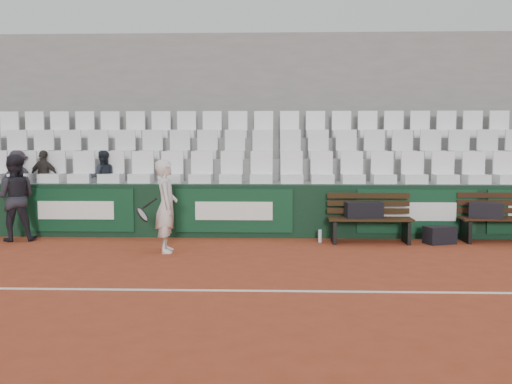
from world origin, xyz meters
The scene contains 22 objects.
ground centered at (0.00, 0.00, 0.00)m, with size 80.00×80.00×0.00m, color #9F3E24.
court_baseline centered at (0.00, 0.00, 0.00)m, with size 18.00×0.06×0.01m, color white.
back_barrier centered at (0.07, 3.99, 0.50)m, with size 18.00×0.34×1.00m.
grandstand_tier_front centered at (0.00, 4.62, 0.50)m, with size 18.00×0.95×1.00m, color gray.
grandstand_tier_mid centered at (0.00, 5.58, 0.72)m, with size 18.00×0.95×1.45m, color gray.
grandstand_tier_back centered at (0.00, 6.53, 0.95)m, with size 18.00×0.95×1.90m, color gray.
grandstand_rear_wall centered at (0.00, 7.15, 2.20)m, with size 18.00×0.30×4.40m, color gray.
seat_row_front centered at (0.00, 4.45, 1.31)m, with size 11.90×0.44×0.63m, color white.
seat_row_mid centered at (0.00, 5.40, 1.77)m, with size 11.90×0.44×0.63m, color silver.
seat_row_back centered at (0.00, 6.35, 2.21)m, with size 11.90×0.44×0.63m, color white.
bench_left centered at (2.28, 3.41, 0.23)m, with size 1.50×0.56×0.45m, color #331F0F.
bench_right centered at (4.68, 3.55, 0.23)m, with size 1.50×0.56×0.45m, color #341B0F.
sports_bag_left centered at (2.17, 3.45, 0.59)m, with size 0.65×0.28×0.28m, color black.
sports_bag_right centered at (4.36, 3.51, 0.58)m, with size 0.58×0.27×0.27m, color black.
sports_bag_ground centered at (3.51, 3.36, 0.16)m, with size 0.51×0.31×0.31m, color black.
water_bottle_near centered at (1.39, 3.42, 0.12)m, with size 0.06×0.06×0.23m, color silver.
water_bottle_far centered at (3.54, 3.27, 0.12)m, with size 0.07×0.07×0.24m, color silver.
tennis_player centered at (-1.21, 2.44, 0.76)m, with size 0.72×0.61×1.52m.
ball_kid centered at (-4.19, 3.41, 0.79)m, with size 0.77×0.60×1.59m, color black.
spectator_a centered at (-4.62, 4.50, 1.55)m, with size 0.71×0.41×1.09m, color #282026.
spectator_b centered at (-4.07, 4.50, 1.55)m, with size 0.64×0.27×1.10m, color #2F2B25.
spectator_c centered at (-2.89, 4.50, 1.55)m, with size 0.53×0.41×1.09m, color #1E242D.
Camera 1 is at (0.58, -6.79, 1.80)m, focal length 40.00 mm.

